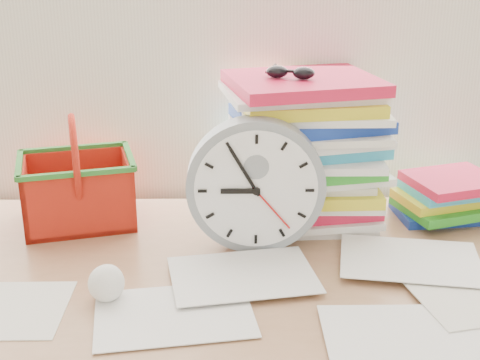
{
  "coord_description": "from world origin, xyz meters",
  "views": [
    {
      "loc": [
        -0.05,
        0.43,
        1.37
      ],
      "look_at": [
        -0.03,
        1.6,
        0.93
      ],
      "focal_mm": 50.0,
      "sensor_mm": 36.0,
      "label": 1
    }
  ],
  "objects_px": {
    "basket": "(76,171)",
    "book_stack": "(448,197)",
    "clock": "(256,185)",
    "paper_stack": "(304,150)",
    "desk": "(253,298)"
  },
  "relations": [
    {
      "from": "clock",
      "to": "book_stack",
      "type": "distance_m",
      "value": 0.48
    },
    {
      "from": "clock",
      "to": "basket",
      "type": "distance_m",
      "value": 0.41
    },
    {
      "from": "desk",
      "to": "paper_stack",
      "type": "bearing_deg",
      "value": 62.43
    },
    {
      "from": "paper_stack",
      "to": "basket",
      "type": "relative_size",
      "value": 1.4
    },
    {
      "from": "paper_stack",
      "to": "basket",
      "type": "bearing_deg",
      "value": -178.3
    },
    {
      "from": "desk",
      "to": "basket",
      "type": "distance_m",
      "value": 0.48
    },
    {
      "from": "basket",
      "to": "book_stack",
      "type": "bearing_deg",
      "value": -13.39
    },
    {
      "from": "desk",
      "to": "basket",
      "type": "height_order",
      "value": "basket"
    },
    {
      "from": "paper_stack",
      "to": "clock",
      "type": "distance_m",
      "value": 0.19
    },
    {
      "from": "paper_stack",
      "to": "clock",
      "type": "xyz_separation_m",
      "value": [
        -0.11,
        -0.15,
        -0.02
      ]
    },
    {
      "from": "desk",
      "to": "basket",
      "type": "bearing_deg",
      "value": 150.85
    },
    {
      "from": "book_stack",
      "to": "basket",
      "type": "relative_size",
      "value": 0.99
    },
    {
      "from": "paper_stack",
      "to": "basket",
      "type": "distance_m",
      "value": 0.5
    },
    {
      "from": "clock",
      "to": "book_stack",
      "type": "xyz_separation_m",
      "value": [
        0.45,
        0.15,
        -0.09
      ]
    },
    {
      "from": "book_stack",
      "to": "basket",
      "type": "distance_m",
      "value": 0.84
    }
  ]
}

